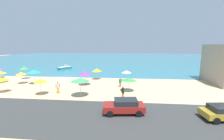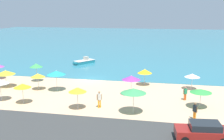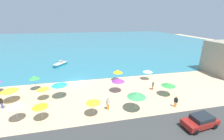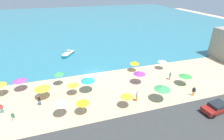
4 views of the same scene
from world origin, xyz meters
The scene contains 20 objects.
ground_plane centered at (0.00, 0.00, 0.00)m, with size 160.00×160.00×0.00m, color #D4AE87.
sea centered at (0.00, 55.00, 0.03)m, with size 150.00×110.00×0.05m, color teal.
beach_umbrella_1 centered at (14.56, -9.32, 1.87)m, with size 2.24×2.24×2.12m.
beach_umbrella_2 centered at (-6.98, -2.66, 2.37)m, with size 1.80×1.80×2.71m.
beach_umbrella_3 centered at (2.22, -12.17, 2.09)m, with size 1.85×1.85×2.40m.
beach_umbrella_4 centered at (-4.14, -11.70, 2.04)m, with size 1.85×1.85×2.33m.
beach_umbrella_5 centered at (-4.92, -6.42, 1.91)m, with size 1.82×1.82×2.21m.
beach_umbrella_6 centered at (-9.63, -6.10, 2.01)m, with size 2.45×2.45×2.34m.
beach_umbrella_7 centered at (7.96, -12.28, 2.36)m, with size 2.49×2.49×2.67m.
beach_umbrella_8 centered at (-2.44, -6.39, 2.36)m, with size 2.34×2.34×2.67m.
beach_umbrella_9 centered at (8.13, -1.61, 1.98)m, with size 1.93×1.93×2.32m.
beach_umbrella_12 centered at (14.21, -2.41, 1.87)m, with size 1.94×1.94×2.15m.
beach_umbrella_13 centered at (6.95, -6.40, 2.18)m, with size 2.21×2.21×2.50m.
beach_umbrella_14 centered at (-7.04, -11.31, 2.26)m, with size 1.96×1.96×2.57m.
bather_0 centered at (13.17, -6.94, 0.88)m, with size 0.48×0.39×1.59m.
bather_1 centered at (13.75, -12.70, 0.94)m, with size 0.41×0.45×1.67m.
bather_3 centered at (-10.12, -7.88, 0.99)m, with size 0.56×0.30×1.75m.
bather_4 centered at (4.29, -11.30, 1.01)m, with size 0.51×0.37×1.80m.
parked_car_0 centered at (13.99, -17.02, 0.84)m, with size 4.28×2.29×1.47m.
skiff_nearshore centered at (-4.37, 11.63, 0.41)m, with size 3.58×4.37×1.26m.
Camera 3 is at (1.03, -28.82, 11.98)m, focal length 24.00 mm.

